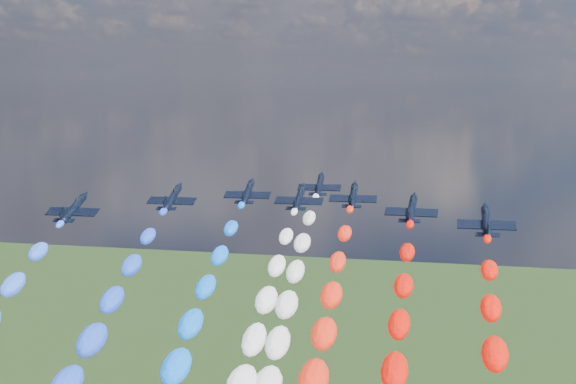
# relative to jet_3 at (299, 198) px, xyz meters

# --- Properties ---
(jet_0) EXTENTS (8.68, 11.64, 6.14)m
(jet_0) POSITION_rel_jet_3_xyz_m (-33.57, -18.04, 0.00)
(jet_0) COLOR black
(jet_1) EXTENTS (8.82, 11.74, 6.14)m
(jet_1) POSITION_rel_jet_3_xyz_m (-21.76, -4.43, 0.00)
(jet_1) COLOR black
(jet_2) EXTENTS (9.10, 11.94, 6.14)m
(jet_2) POSITION_rel_jet_3_xyz_m (-10.49, 4.60, 0.00)
(jet_2) COLOR black
(jet_3) EXTENTS (8.61, 11.60, 6.14)m
(jet_3) POSITION_rel_jet_3_xyz_m (0.00, 0.00, 0.00)
(jet_3) COLOR black
(jet_4) EXTENTS (9.09, 11.94, 6.14)m
(jet_4) POSITION_rel_jet_3_xyz_m (0.88, 16.63, 0.00)
(jet_4) COLOR black
(jet_5) EXTENTS (8.96, 11.84, 6.14)m
(jet_5) POSITION_rel_jet_3_xyz_m (8.96, 4.24, 0.00)
(jet_5) COLOR black
(jet_6) EXTENTS (8.96, 11.85, 6.14)m
(jet_6) POSITION_rel_jet_3_xyz_m (19.76, -7.54, 0.00)
(jet_6) COLOR black
(jet_7) EXTENTS (8.56, 11.55, 6.14)m
(jet_7) POSITION_rel_jet_3_xyz_m (30.99, -16.07, 0.00)
(jet_7) COLOR black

